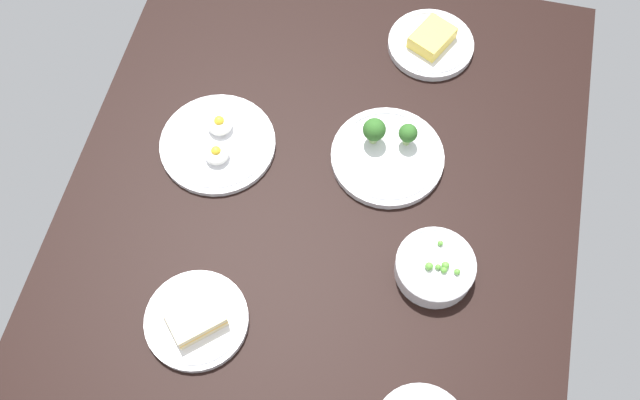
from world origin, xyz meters
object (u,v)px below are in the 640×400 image
at_px(bowl_peas, 435,267).
at_px(plate_sandwich, 196,319).
at_px(plate_eggs, 218,143).
at_px(plate_broccoli, 387,153).
at_px(plate_cheese, 431,43).

bearing_deg(bowl_peas, plate_sandwich, 115.19).
distance_m(plate_sandwich, bowl_peas, 0.42).
relative_size(plate_eggs, plate_sandwich, 1.25).
height_order(plate_eggs, plate_broccoli, plate_broccoli).
height_order(plate_cheese, bowl_peas, bowl_peas).
xyz_separation_m(plate_eggs, plate_broccoli, (0.05, -0.32, 0.00)).
height_order(plate_broccoli, plate_sandwich, plate_broccoli).
bearing_deg(plate_eggs, bowl_peas, -110.55).
bearing_deg(plate_broccoli, plate_sandwich, 146.63).
distance_m(plate_eggs, plate_sandwich, 0.35).
distance_m(plate_eggs, bowl_peas, 0.47).
xyz_separation_m(plate_broccoli, bowl_peas, (-0.21, -0.12, 0.01)).
bearing_deg(plate_broccoli, bowl_peas, -150.00).
height_order(plate_cheese, plate_broccoli, plate_broccoli).
bearing_deg(plate_cheese, bowl_peas, -170.53).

